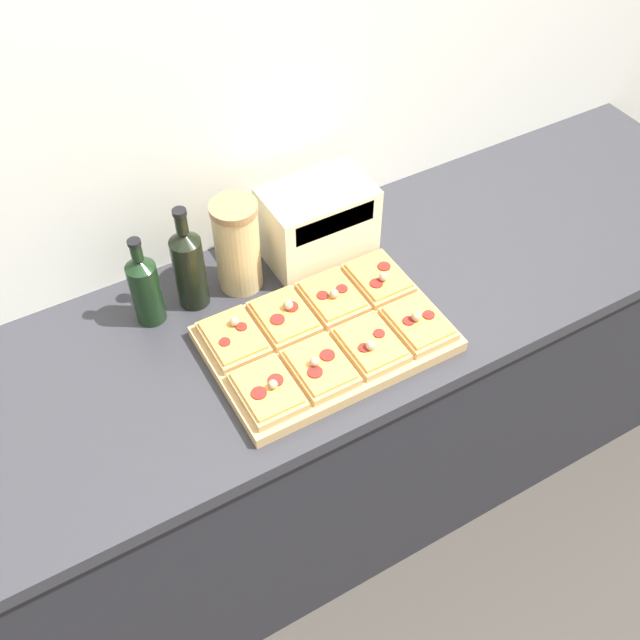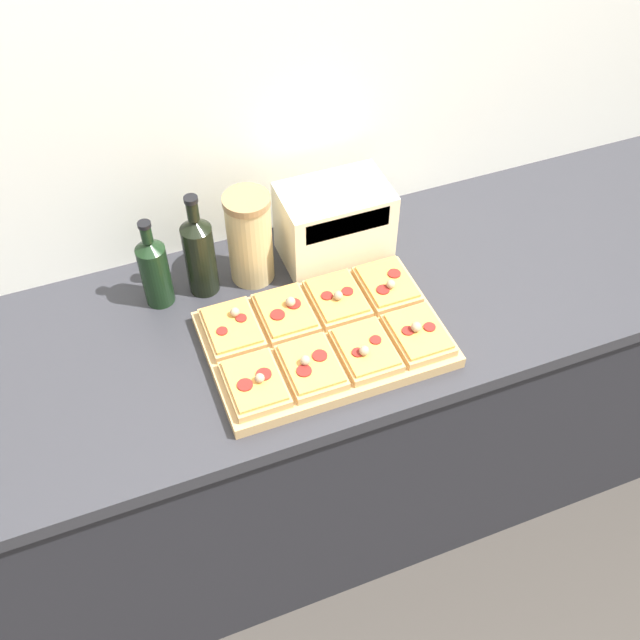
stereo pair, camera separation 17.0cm
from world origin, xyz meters
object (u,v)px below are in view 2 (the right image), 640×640
object	(u,v)px
olive_oil_bottle	(154,270)
toaster_oven	(335,223)
wine_bottle	(199,253)
grain_jar_tall	(250,238)
cutting_board	(325,339)

from	to	relation	value
olive_oil_bottle	toaster_oven	size ratio (longest dim) A/B	0.84
wine_bottle	olive_oil_bottle	bearing A→B (deg)	-180.00
wine_bottle	grain_jar_tall	xyz separation A→B (m)	(0.12, 0.00, 0.01)
wine_bottle	grain_jar_tall	world-z (taller)	wine_bottle
grain_jar_tall	toaster_oven	bearing A→B (deg)	-0.22
grain_jar_tall	olive_oil_bottle	bearing A→B (deg)	-180.00
olive_oil_bottle	toaster_oven	bearing A→B (deg)	-0.11
olive_oil_bottle	grain_jar_tall	world-z (taller)	grain_jar_tall
cutting_board	olive_oil_bottle	xyz separation A→B (m)	(-0.32, 0.27, 0.08)
olive_oil_bottle	grain_jar_tall	bearing A→B (deg)	0.00
olive_oil_bottle	toaster_oven	world-z (taller)	olive_oil_bottle
olive_oil_bottle	wine_bottle	world-z (taller)	wine_bottle
wine_bottle	toaster_oven	xyz separation A→B (m)	(0.34, -0.00, -0.01)
wine_bottle	toaster_oven	size ratio (longest dim) A/B	0.97
olive_oil_bottle	grain_jar_tall	distance (m)	0.24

